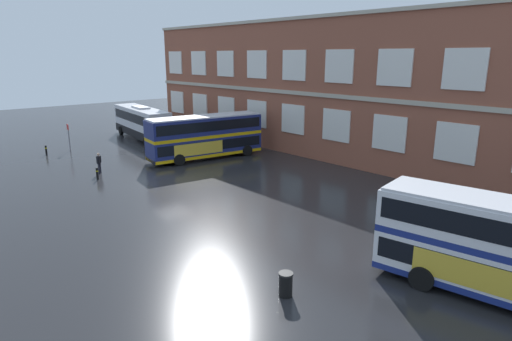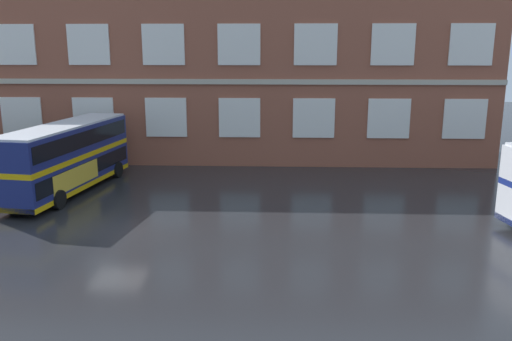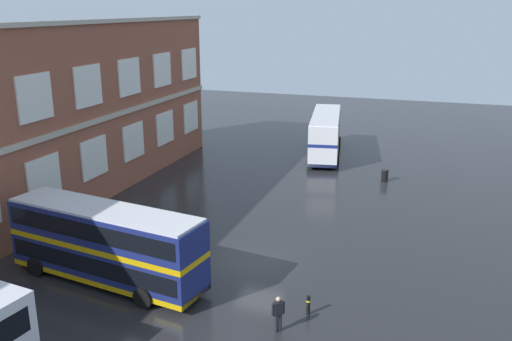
% 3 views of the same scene
% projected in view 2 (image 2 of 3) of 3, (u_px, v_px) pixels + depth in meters
% --- Properties ---
extents(ground_plane, '(120.00, 120.00, 0.00)m').
position_uv_depth(ground_plane, '(128.00, 217.00, 26.73)').
color(ground_plane, '#232326').
extents(brick_terminal_building, '(47.39, 8.19, 12.97)m').
position_uv_depth(brick_terminal_building, '(176.00, 75.00, 40.84)').
color(brick_terminal_building, brown).
rests_on(brick_terminal_building, ground).
extents(double_decker_near, '(4.13, 11.26, 4.07)m').
position_uv_depth(double_decker_near, '(67.00, 156.00, 30.99)').
color(double_decker_near, navy).
rests_on(double_decker_near, ground).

